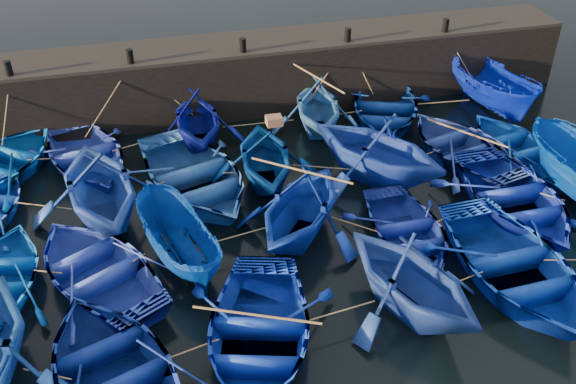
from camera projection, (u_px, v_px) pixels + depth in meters
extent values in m
plane|color=black|center=(319.00, 279.00, 17.10)|extent=(120.00, 120.00, 0.00)
cube|color=black|center=(240.00, 77.00, 24.75)|extent=(26.00, 2.50, 2.50)
cube|color=black|center=(238.00, 44.00, 24.00)|extent=(26.00, 2.50, 0.12)
cylinder|color=black|center=(8.00, 68.00, 21.44)|extent=(0.24, 0.24, 0.50)
cylinder|color=black|center=(130.00, 56.00, 22.27)|extent=(0.24, 0.24, 0.50)
cylinder|color=black|center=(243.00, 45.00, 23.11)|extent=(0.24, 0.24, 0.50)
cylinder|color=black|center=(348.00, 35.00, 23.95)|extent=(0.24, 0.24, 0.50)
cylinder|color=black|center=(446.00, 25.00, 24.79)|extent=(0.24, 0.24, 0.50)
imported|color=blue|center=(86.00, 156.00, 21.34)|extent=(4.75, 5.70, 1.02)
imported|color=#040B73|center=(197.00, 118.00, 22.42)|extent=(3.55, 4.07, 2.06)
imported|color=#2D68BB|center=(317.00, 105.00, 23.23)|extent=(4.04, 4.47, 2.06)
imported|color=navy|center=(385.00, 108.00, 24.12)|extent=(5.37, 6.17, 1.07)
imported|color=#0218A9|center=(492.00, 88.00, 24.61)|extent=(2.34, 5.05, 1.89)
imported|color=#2045A3|center=(99.00, 184.00, 18.57)|extent=(4.92, 5.46, 2.54)
imported|color=#23559B|center=(194.00, 176.00, 20.18)|extent=(5.56, 6.66, 1.19)
imported|color=navy|center=(265.00, 155.00, 20.31)|extent=(3.87, 4.36, 2.12)
imported|color=#163597|center=(378.00, 147.00, 20.36)|extent=(6.17, 6.30, 2.52)
imported|color=navy|center=(464.00, 147.00, 21.77)|extent=(4.72, 5.77, 1.05)
imported|color=#063DA1|center=(521.00, 148.00, 21.78)|extent=(4.16, 5.30, 1.00)
imported|color=blue|center=(98.00, 268.00, 16.69)|extent=(5.46, 6.03, 1.03)
imported|color=navy|center=(178.00, 242.00, 17.18)|extent=(2.57, 4.28, 1.55)
imported|color=#092B99|center=(301.00, 205.00, 17.96)|extent=(5.57, 5.66, 2.26)
imported|color=navy|center=(407.00, 230.00, 18.16)|extent=(2.99, 4.18, 0.87)
imported|color=#142CBD|center=(514.00, 197.00, 19.27)|extent=(3.83, 5.35, 1.11)
imported|color=navy|center=(115.00, 371.00, 13.90)|extent=(5.22, 6.15, 1.09)
imported|color=#0928A9|center=(257.00, 332.00, 14.83)|extent=(5.00, 5.98, 1.07)
imported|color=navy|center=(411.00, 277.00, 15.51)|extent=(5.02, 5.35, 2.26)
imported|color=#0935B1|center=(514.00, 265.00, 16.70)|extent=(4.20, 5.74, 1.16)
cube|color=brown|center=(274.00, 121.00, 19.69)|extent=(0.49, 0.40, 0.28)
cylinder|color=tan|center=(42.00, 159.00, 21.09)|extent=(0.94, 0.17, 0.04)
cylinder|color=tan|center=(143.00, 142.00, 22.01)|extent=(2.07, 0.74, 0.04)
cylinder|color=tan|center=(258.00, 123.00, 23.10)|extent=(2.58, 0.16, 0.04)
cylinder|color=tan|center=(351.00, 112.00, 23.81)|extent=(0.88, 0.09, 0.04)
cylinder|color=tan|center=(438.00, 103.00, 24.47)|extent=(2.50, 0.26, 0.04)
cylinder|color=tan|center=(43.00, 206.00, 18.93)|extent=(1.68, 0.83, 0.04)
cylinder|color=tan|center=(150.00, 190.00, 19.59)|extent=(1.02, 0.84, 0.04)
cylinder|color=tan|center=(230.00, 173.00, 20.40)|extent=(0.51, 0.15, 0.04)
cylinder|color=tan|center=(321.00, 167.00, 20.68)|extent=(1.73, 0.76, 0.04)
cylinder|color=tan|center=(421.00, 156.00, 21.26)|extent=(1.53, 0.42, 0.04)
cylinder|color=tan|center=(493.00, 147.00, 21.75)|extent=(0.12, 0.52, 0.04)
cylinder|color=tan|center=(48.00, 272.00, 16.53)|extent=(0.72, 0.34, 0.04)
cylinder|color=tan|center=(139.00, 258.00, 16.99)|extent=(0.34, 0.27, 0.04)
cylinder|color=tan|center=(241.00, 235.00, 17.80)|extent=(1.72, 0.34, 0.04)
cylinder|color=tan|center=(354.00, 224.00, 18.19)|extent=(1.09, 1.03, 0.04)
cylinder|color=tan|center=(462.00, 212.00, 18.68)|extent=(1.88, 0.56, 0.04)
cylinder|color=tan|center=(552.00, 197.00, 19.31)|extent=(0.52, 0.55, 0.04)
cylinder|color=tan|center=(47.00, 374.00, 13.82)|extent=(1.04, 0.59, 0.04)
cylinder|color=tan|center=(188.00, 351.00, 14.36)|extent=(1.44, 0.35, 0.04)
cylinder|color=tan|center=(336.00, 313.00, 15.33)|extent=(2.10, 0.29, 0.04)
cylinder|color=tan|center=(463.00, 280.00, 16.28)|extent=(1.28, 0.33, 0.04)
cylinder|color=tan|center=(6.00, 111.00, 21.66)|extent=(0.70, 0.96, 2.09)
cylinder|color=tan|center=(108.00, 101.00, 22.31)|extent=(1.95, 1.09, 2.10)
cylinder|color=tan|center=(163.00, 90.00, 22.99)|extent=(1.97, 0.38, 2.09)
cylinder|color=tan|center=(328.00, 73.00, 24.24)|extent=(1.72, 0.51, 2.09)
cylinder|color=tan|center=(361.00, 69.00, 24.54)|extent=(1.04, 0.46, 2.09)
cylinder|color=tan|center=(461.00, 59.00, 25.32)|extent=(1.34, 0.69, 2.09)
cylinder|color=#99724C|center=(318.00, 78.00, 22.63)|extent=(1.08, 2.84, 0.06)
cylinder|color=#99724C|center=(466.00, 133.00, 21.46)|extent=(1.77, 2.49, 0.06)
cylinder|color=#99724C|center=(301.00, 171.00, 17.30)|extent=(2.34, 1.97, 0.06)
cylinder|color=#99724C|center=(257.00, 315.00, 14.51)|extent=(2.74, 1.32, 0.06)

